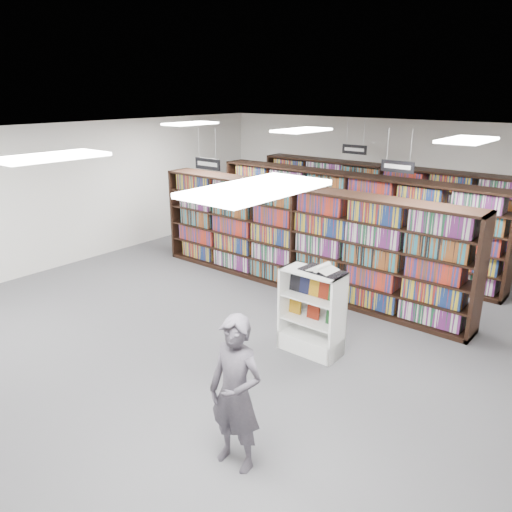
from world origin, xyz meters
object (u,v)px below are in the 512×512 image
Objects in this scene: bookshelf_row_near at (299,239)px; endcap_display at (312,323)px; shopper at (236,394)px; open_book at (323,269)px.

bookshelf_row_near is 5.25× the size of endcap_display.
endcap_display is at bearing 100.66° from shopper.
bookshelf_row_near reaches higher than open_book.
bookshelf_row_near reaches higher than shopper.
open_book is at bearing 20.68° from endcap_display.
open_book is 2.77m from shopper.
shopper reaches higher than endcap_display.
bookshelf_row_near is 5.20m from shopper.
endcap_display is at bearing -50.36° from bookshelf_row_near.
endcap_display is 0.91m from open_book.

